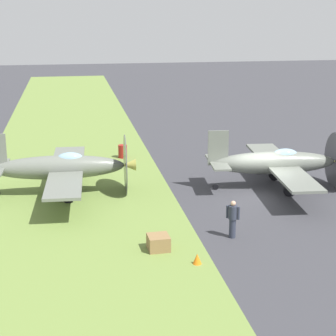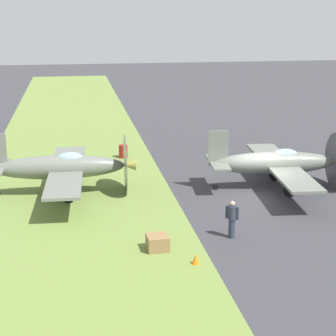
{
  "view_description": "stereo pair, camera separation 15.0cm",
  "coord_description": "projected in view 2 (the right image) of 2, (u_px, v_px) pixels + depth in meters",
  "views": [
    {
      "loc": [
        27.75,
        -10.13,
        9.84
      ],
      "look_at": [
        -1.71,
        -4.89,
        1.35
      ],
      "focal_mm": 59.66,
      "sensor_mm": 36.0,
      "label": 1
    },
    {
      "loc": [
        27.78,
        -9.98,
        9.84
      ],
      "look_at": [
        -1.71,
        -4.89,
        1.35
      ],
      "focal_mm": 59.66,
      "sensor_mm": 36.0,
      "label": 2
    }
  ],
  "objects": [
    {
      "name": "supply_crate",
      "position": [
        158.0,
        243.0,
        23.69
      ],
      "size": [
        0.94,
        0.94,
        0.64
      ],
      "primitive_type": "cube",
      "rotation": [
        0.0,
        0.0,
        0.04
      ],
      "color": "olive",
      "rests_on": "ground"
    },
    {
      "name": "ground_plane",
      "position": [
        261.0,
        196.0,
        30.66
      ],
      "size": [
        160.0,
        160.0,
        0.0
      ],
      "primitive_type": "plane",
      "color": "#38383D"
    },
    {
      "name": "airplane_lead",
      "position": [
        277.0,
        163.0,
        31.57
      ],
      "size": [
        10.08,
        7.98,
        3.58
      ],
      "rotation": [
        0.0,
        0.0,
        -0.09
      ],
      "color": "slate",
      "rests_on": "ground"
    },
    {
      "name": "runway_marker_cone",
      "position": [
        196.0,
        259.0,
        22.38
      ],
      "size": [
        0.36,
        0.36,
        0.44
      ],
      "primitive_type": "cone",
      "color": "orange",
      "rests_on": "ground"
    },
    {
      "name": "grass_verge",
      "position": [
        73.0,
        206.0,
        28.98
      ],
      "size": [
        120.0,
        11.0,
        0.01
      ],
      "primitive_type": "cube",
      "color": "olive",
      "rests_on": "ground"
    },
    {
      "name": "airplane_wingman",
      "position": [
        62.0,
        167.0,
        30.59
      ],
      "size": [
        10.25,
        8.12,
        3.66
      ],
      "rotation": [
        0.0,
        0.0,
        -0.05
      ],
      "color": "slate",
      "rests_on": "ground"
    },
    {
      "name": "fuel_drum",
      "position": [
        123.0,
        151.0,
        38.44
      ],
      "size": [
        0.6,
        0.6,
        0.9
      ],
      "primitive_type": "cylinder",
      "color": "maroon",
      "rests_on": "ground"
    },
    {
      "name": "ground_crew_chief",
      "position": [
        232.0,
        218.0,
        24.79
      ],
      "size": [
        0.39,
        0.55,
        1.73
      ],
      "rotation": [
        0.0,
        0.0,
        4.14
      ],
      "color": "#2D3342",
      "rests_on": "ground"
    }
  ]
}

